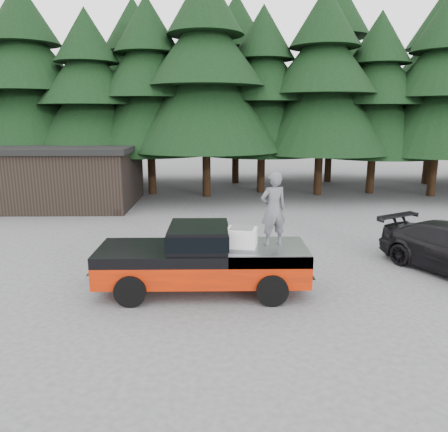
{
  "coord_description": "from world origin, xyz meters",
  "views": [
    {
      "loc": [
        -0.34,
        -12.19,
        4.87
      ],
      "look_at": [
        -0.15,
        0.0,
        2.06
      ],
      "focal_mm": 35.0,
      "sensor_mm": 36.0,
      "label": 1
    }
  ],
  "objects_px": {
    "utility_building": "(61,175)",
    "air_compressor": "(242,239)",
    "pickup_truck": "(203,269)",
    "man_on_bed": "(273,209)"
  },
  "relations": [
    {
      "from": "pickup_truck",
      "to": "utility_building",
      "type": "bearing_deg",
      "value": 123.29
    },
    {
      "from": "man_on_bed",
      "to": "utility_building",
      "type": "distance_m",
      "value": 16.15
    },
    {
      "from": "air_compressor",
      "to": "man_on_bed",
      "type": "xyz_separation_m",
      "value": [
        0.88,
        0.28,
        0.76
      ]
    },
    {
      "from": "pickup_truck",
      "to": "utility_building",
      "type": "height_order",
      "value": "utility_building"
    },
    {
      "from": "pickup_truck",
      "to": "air_compressor",
      "type": "bearing_deg",
      "value": -12.12
    },
    {
      "from": "utility_building",
      "to": "air_compressor",
      "type": "bearing_deg",
      "value": -53.89
    },
    {
      "from": "man_on_bed",
      "to": "utility_building",
      "type": "xyz_separation_m",
      "value": [
        -10.2,
        12.5,
        -0.7
      ]
    },
    {
      "from": "pickup_truck",
      "to": "utility_building",
      "type": "distance_m",
      "value": 15.04
    },
    {
      "from": "man_on_bed",
      "to": "utility_building",
      "type": "height_order",
      "value": "man_on_bed"
    },
    {
      "from": "pickup_truck",
      "to": "air_compressor",
      "type": "distance_m",
      "value": 1.45
    }
  ]
}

